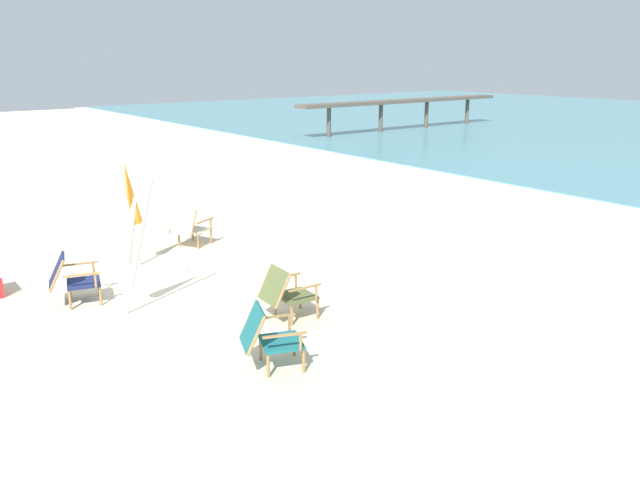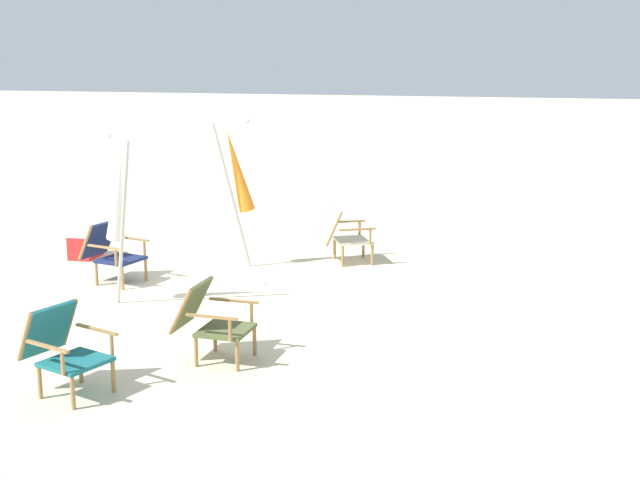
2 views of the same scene
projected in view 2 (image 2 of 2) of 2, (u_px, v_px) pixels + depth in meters
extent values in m
plane|color=beige|center=(164.00, 301.00, 10.89)|extent=(80.00, 80.00, 0.00)
cube|color=#196066|center=(76.00, 362.00, 7.93)|extent=(0.66, 0.64, 0.04)
cube|color=#196066|center=(48.00, 329.00, 8.07)|extent=(0.55, 0.41, 0.49)
cylinder|color=olive|center=(113.00, 375.00, 8.04)|extent=(0.04, 0.04, 0.32)
cylinder|color=olive|center=(73.00, 392.00, 7.66)|extent=(0.04, 0.04, 0.32)
cylinder|color=olive|center=(81.00, 366.00, 8.28)|extent=(0.04, 0.04, 0.32)
cylinder|color=olive|center=(40.00, 382.00, 7.90)|extent=(0.04, 0.04, 0.32)
cube|color=olive|center=(97.00, 329.00, 8.12)|extent=(0.23, 0.50, 0.02)
cylinder|color=olive|center=(112.00, 345.00, 8.05)|extent=(0.04, 0.04, 0.22)
cube|color=olive|center=(47.00, 347.00, 7.67)|extent=(0.23, 0.50, 0.02)
cylinder|color=olive|center=(63.00, 363.00, 7.59)|extent=(0.04, 0.04, 0.22)
cylinder|color=olive|center=(70.00, 322.00, 8.28)|extent=(0.13, 0.25, 0.49)
cylinder|color=olive|center=(25.00, 337.00, 7.87)|extent=(0.13, 0.25, 0.49)
cube|color=#19234C|center=(121.00, 259.00, 11.60)|extent=(0.63, 0.60, 0.04)
cube|color=#19234C|center=(99.00, 239.00, 11.71)|extent=(0.55, 0.39, 0.48)
cylinder|color=olive|center=(146.00, 269.00, 11.73)|extent=(0.04, 0.04, 0.32)
cylinder|color=olive|center=(122.00, 278.00, 11.33)|extent=(0.04, 0.04, 0.32)
cylinder|color=olive|center=(120.00, 265.00, 11.93)|extent=(0.04, 0.04, 0.32)
cylinder|color=olive|center=(96.00, 273.00, 11.53)|extent=(0.04, 0.04, 0.32)
cube|color=olive|center=(133.00, 239.00, 11.80)|extent=(0.18, 0.52, 0.02)
cylinder|color=olive|center=(144.00, 248.00, 11.73)|extent=(0.04, 0.04, 0.22)
cube|color=olive|center=(104.00, 247.00, 11.32)|extent=(0.18, 0.52, 0.02)
cylinder|color=olive|center=(116.00, 257.00, 11.25)|extent=(0.04, 0.04, 0.22)
cylinder|color=olive|center=(112.00, 236.00, 11.93)|extent=(0.11, 0.27, 0.48)
cylinder|color=olive|center=(85.00, 243.00, 11.49)|extent=(0.11, 0.27, 0.48)
cube|color=beige|center=(353.00, 240.00, 12.69)|extent=(0.68, 0.66, 0.04)
cube|color=beige|center=(330.00, 225.00, 12.56)|extent=(0.55, 0.43, 0.49)
cylinder|color=olive|center=(363.00, 247.00, 12.99)|extent=(0.04, 0.04, 0.32)
cylinder|color=olive|center=(372.00, 254.00, 12.55)|extent=(0.04, 0.04, 0.32)
cylinder|color=olive|center=(335.00, 248.00, 12.90)|extent=(0.04, 0.04, 0.32)
cylinder|color=olive|center=(343.00, 256.00, 12.45)|extent=(0.04, 0.04, 0.32)
cube|color=olive|center=(347.00, 222.00, 12.90)|extent=(0.26, 0.49, 0.02)
cylinder|color=olive|center=(360.00, 228.00, 12.97)|extent=(0.04, 0.04, 0.22)
cube|color=olive|center=(357.00, 229.00, 12.37)|extent=(0.26, 0.49, 0.02)
cylinder|color=olive|center=(370.00, 236.00, 12.43)|extent=(0.04, 0.04, 0.22)
cylinder|color=olive|center=(326.00, 222.00, 12.80)|extent=(0.14, 0.24, 0.49)
cylinder|color=olive|center=(334.00, 229.00, 12.32)|extent=(0.14, 0.24, 0.49)
cube|color=#515B33|center=(225.00, 330.00, 8.79)|extent=(0.55, 0.52, 0.04)
cube|color=#515B33|center=(191.00, 305.00, 8.84)|extent=(0.51, 0.31, 0.48)
cylinder|color=olive|center=(255.00, 340.00, 8.99)|extent=(0.04, 0.04, 0.32)
cylinder|color=olive|center=(237.00, 355.00, 8.55)|extent=(0.04, 0.04, 0.32)
cylinder|color=olive|center=(215.00, 336.00, 9.11)|extent=(0.04, 0.04, 0.32)
cylinder|color=olive|center=(196.00, 351.00, 8.67)|extent=(0.04, 0.04, 0.32)
cube|color=olive|center=(234.00, 301.00, 9.01)|extent=(0.08, 0.53, 0.02)
cylinder|color=olive|center=(251.00, 313.00, 8.98)|extent=(0.04, 0.04, 0.22)
cube|color=olive|center=(212.00, 317.00, 8.49)|extent=(0.08, 0.53, 0.02)
cylinder|color=olive|center=(230.00, 330.00, 8.46)|extent=(0.04, 0.04, 0.22)
cylinder|color=olive|center=(202.00, 298.00, 9.08)|extent=(0.06, 0.28, 0.48)
cylinder|color=olive|center=(180.00, 312.00, 8.60)|extent=(0.06, 0.28, 0.48)
cylinder|color=#B7B2A8|center=(123.00, 225.00, 10.37)|extent=(0.42, 0.46, 2.04)
cone|color=white|center=(118.00, 193.00, 10.37)|extent=(0.51, 0.52, 1.17)
sphere|color=#B7B2A8|center=(109.00, 135.00, 10.36)|extent=(0.06, 0.06, 0.06)
cylinder|color=#B7B2A8|center=(232.00, 197.00, 12.18)|extent=(0.42, 0.43, 2.05)
cone|color=orange|center=(237.00, 170.00, 12.14)|extent=(0.50, 0.51, 1.17)
sphere|color=#B7B2A8|center=(247.00, 121.00, 12.08)|extent=(0.06, 0.06, 0.06)
cube|color=red|center=(85.00, 246.00, 13.00)|extent=(0.48, 0.34, 0.34)
cube|color=white|center=(85.00, 233.00, 12.95)|extent=(0.49, 0.35, 0.06)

